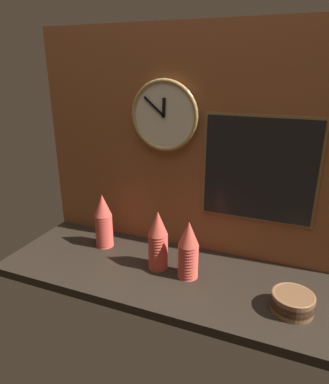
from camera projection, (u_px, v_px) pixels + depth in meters
The scene contains 8 objects.
ground_plane at pixel (175, 276), 153.84cm from camera, with size 160.00×56.00×4.00cm, color black.
wall_tiled_back at pixel (197, 145), 158.08cm from camera, with size 160.00×3.00×105.00cm.
cup_stack_center_right at pixel (188, 250), 145.79cm from camera, with size 8.92×8.92×26.37cm.
cup_stack_left at pixel (103, 221), 171.52cm from camera, with size 8.92×8.92×27.76cm.
cup_stack_center at pixel (158, 240), 152.26cm from camera, with size 8.92×8.92×27.76cm.
bowl_stack_far_right at pixel (293, 302), 127.76cm from camera, with size 15.69×15.69×7.28cm.
wall_clock at pixel (164, 116), 156.28cm from camera, with size 32.84×2.70×32.84cm.
menu_board at pixel (259, 170), 148.73cm from camera, with size 49.88×1.32×47.81cm.
Camera 1 is at (45.06, -123.48, 86.56)cm, focal length 32.00 mm.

